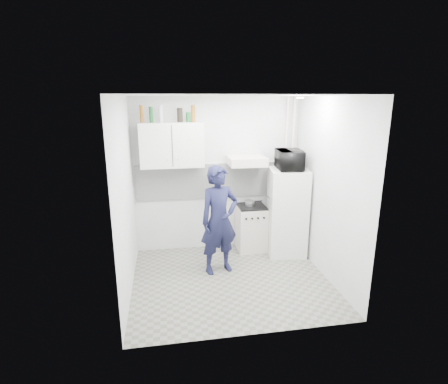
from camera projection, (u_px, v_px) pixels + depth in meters
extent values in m
plane|color=slate|center=(231.00, 280.00, 5.10)|extent=(2.80, 2.80, 0.00)
plane|color=white|center=(232.00, 95.00, 4.43)|extent=(2.80, 2.80, 0.00)
plane|color=silver|center=(217.00, 175.00, 5.95)|extent=(2.80, 0.00, 2.80)
plane|color=silver|center=(125.00, 199.00, 4.53)|extent=(0.00, 2.60, 2.60)
plane|color=silver|center=(327.00, 190.00, 4.99)|extent=(0.00, 2.60, 2.60)
imported|color=#151734|center=(219.00, 220.00, 5.16)|extent=(0.69, 0.55, 1.64)
cube|color=beige|center=(251.00, 228.00, 6.04)|extent=(0.48, 0.48, 0.77)
cube|color=white|center=(287.00, 212.00, 5.82)|extent=(0.68, 0.68, 1.46)
cube|color=black|center=(252.00, 206.00, 5.94)|extent=(0.46, 0.46, 0.03)
cylinder|color=silver|center=(250.00, 203.00, 5.94)|extent=(0.16, 0.16, 0.09)
imported|color=black|center=(290.00, 160.00, 5.59)|extent=(0.60, 0.44, 0.31)
cylinder|color=brown|center=(142.00, 114.00, 5.32)|extent=(0.06, 0.06, 0.27)
cylinder|color=#144C1E|center=(151.00, 115.00, 5.35)|extent=(0.06, 0.06, 0.24)
cylinder|color=#B2B7BC|center=(161.00, 114.00, 5.37)|extent=(0.06, 0.06, 0.26)
cylinder|color=black|center=(180.00, 115.00, 5.42)|extent=(0.09, 0.09, 0.22)
cylinder|color=#144C1E|center=(188.00, 117.00, 5.46)|extent=(0.08, 0.08, 0.15)
cylinder|color=brown|center=(193.00, 114.00, 5.45)|extent=(0.07, 0.07, 0.26)
cube|color=white|center=(172.00, 145.00, 5.52)|extent=(1.00, 0.35, 0.70)
cube|color=beige|center=(247.00, 161.00, 5.72)|extent=(0.60, 0.50, 0.14)
cube|color=white|center=(217.00, 181.00, 5.97)|extent=(2.74, 0.03, 0.60)
cylinder|color=beige|center=(291.00, 173.00, 6.09)|extent=(0.05, 0.05, 2.60)
cylinder|color=beige|center=(285.00, 173.00, 6.07)|extent=(0.04, 0.04, 2.60)
cylinder|color=white|center=(300.00, 98.00, 4.79)|extent=(0.10, 0.10, 0.02)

